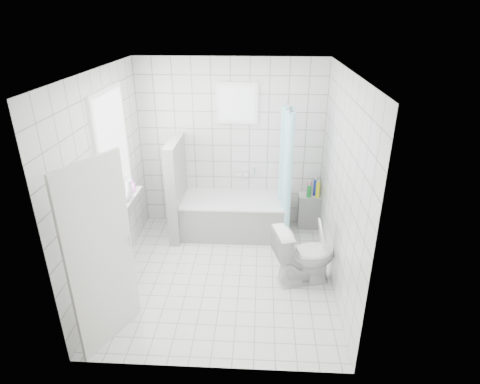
{
  "coord_description": "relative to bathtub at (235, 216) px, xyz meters",
  "views": [
    {
      "loc": [
        0.45,
        -4.33,
        3.2
      ],
      "look_at": [
        0.2,
        0.35,
        1.05
      ],
      "focal_mm": 30.0,
      "sensor_mm": 36.0,
      "label": 1
    }
  ],
  "objects": [
    {
      "name": "ceiling",
      "position": [
        -0.08,
        -1.12,
        2.31
      ],
      "size": [
        3.0,
        3.0,
        0.0
      ],
      "primitive_type": "plane",
      "rotation": [
        3.14,
        0.0,
        0.0
      ],
      "color": "white",
      "rests_on": "ground"
    },
    {
      "name": "curtain_rod",
      "position": [
        0.74,
        -0.02,
        1.71
      ],
      "size": [
        0.02,
        0.8,
        0.02
      ],
      "primitive_type": "cylinder",
      "rotation": [
        1.57,
        0.0,
        0.0
      ],
      "color": "silver",
      "rests_on": "wall_back"
    },
    {
      "name": "window_left",
      "position": [
        -1.43,
        -0.82,
        1.31
      ],
      "size": [
        0.01,
        0.9,
        1.4
      ],
      "primitive_type": "cube",
      "color": "white",
      "rests_on": "wall_left"
    },
    {
      "name": "wall_front",
      "position": [
        -0.08,
        -2.62,
        1.01
      ],
      "size": [
        2.8,
        0.02,
        2.6
      ],
      "primitive_type": "cube",
      "color": "white",
      "rests_on": "ground"
    },
    {
      "name": "tiled_ledge",
      "position": [
        1.19,
        0.25,
        -0.02
      ],
      "size": [
        0.4,
        0.24,
        0.55
      ],
      "primitive_type": "cube",
      "color": "white",
      "rests_on": "ground"
    },
    {
      "name": "door",
      "position": [
        -1.16,
        -2.24,
        0.71
      ],
      "size": [
        0.38,
        0.74,
        2.0
      ],
      "primitive_type": "cube",
      "rotation": [
        0.0,
        0.0,
        -0.44
      ],
      "color": "silver",
      "rests_on": "ground"
    },
    {
      "name": "tub_faucet",
      "position": [
        0.1,
        0.33,
        0.56
      ],
      "size": [
        0.18,
        0.06,
        0.06
      ],
      "primitive_type": "cube",
      "color": "silver",
      "rests_on": "wall_back"
    },
    {
      "name": "ledge_bottles",
      "position": [
        1.2,
        0.22,
        0.38
      ],
      "size": [
        0.2,
        0.15,
        0.26
      ],
      "color": "#1631B7",
      "rests_on": "tiled_ledge"
    },
    {
      "name": "wall_right",
      "position": [
        1.32,
        -1.12,
        1.01
      ],
      "size": [
        0.02,
        3.0,
        2.6
      ],
      "primitive_type": "cube",
      "color": "white",
      "rests_on": "ground"
    },
    {
      "name": "partition_wall",
      "position": [
        -0.86,
        -0.05,
        0.46
      ],
      "size": [
        0.15,
        0.85,
        1.5
      ],
      "primitive_type": "cube",
      "color": "white",
      "rests_on": "ground"
    },
    {
      "name": "ground",
      "position": [
        -0.08,
        -1.12,
        -0.29
      ],
      "size": [
        3.0,
        3.0,
        0.0
      ],
      "primitive_type": "plane",
      "color": "white",
      "rests_on": "ground"
    },
    {
      "name": "window_back",
      "position": [
        0.02,
        0.33,
        1.66
      ],
      "size": [
        0.5,
        0.01,
        0.5
      ],
      "primitive_type": "cube",
      "color": "white",
      "rests_on": "wall_back"
    },
    {
      "name": "wall_left",
      "position": [
        -1.48,
        -1.12,
        1.01
      ],
      "size": [
        0.02,
        3.0,
        2.6
      ],
      "primitive_type": "cube",
      "color": "white",
      "rests_on": "ground"
    },
    {
      "name": "wall_back",
      "position": [
        -0.08,
        0.38,
        1.01
      ],
      "size": [
        2.8,
        0.02,
        2.6
      ],
      "primitive_type": "cube",
      "color": "white",
      "rests_on": "ground"
    },
    {
      "name": "shower_curtain",
      "position": [
        0.74,
        -0.16,
        0.81
      ],
      "size": [
        0.14,
        0.48,
        1.78
      ],
      "primitive_type": null,
      "color": "#51DEEF",
      "rests_on": "curtain_rod"
    },
    {
      "name": "bathtub",
      "position": [
        0.0,
        0.0,
        0.0
      ],
      "size": [
        1.59,
        0.77,
        0.58
      ],
      "color": "white",
      "rests_on": "ground"
    },
    {
      "name": "sill_bottles",
      "position": [
        -1.38,
        -0.76,
        0.74
      ],
      "size": [
        0.14,
        0.6,
        0.33
      ],
      "color": "#35A4F1",
      "rests_on": "window_sill"
    },
    {
      "name": "window_sill",
      "position": [
        -1.39,
        -0.82,
        0.57
      ],
      "size": [
        0.18,
        1.02,
        0.08
      ],
      "primitive_type": "cube",
      "color": "white",
      "rests_on": "wall_left"
    },
    {
      "name": "toilet",
      "position": [
        0.95,
        -1.19,
        0.1
      ],
      "size": [
        0.86,
        0.63,
        0.78
      ],
      "primitive_type": "imported",
      "rotation": [
        0.0,
        0.0,
        1.84
      ],
      "color": "white",
      "rests_on": "ground"
    }
  ]
}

